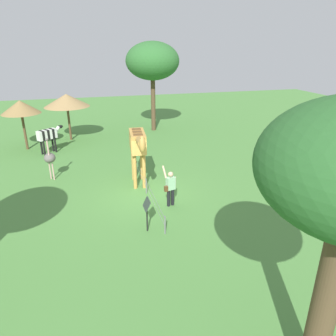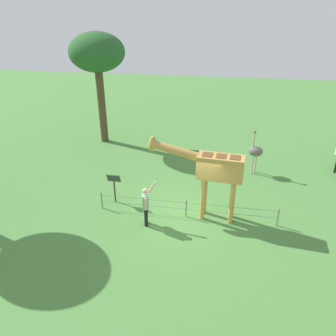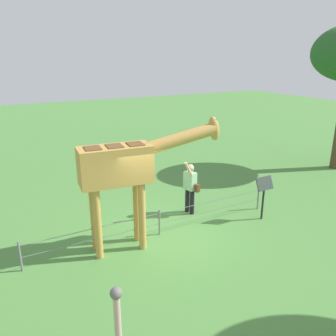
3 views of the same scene
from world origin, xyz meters
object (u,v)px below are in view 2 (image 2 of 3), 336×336
Objects in this scene: giraffe at (212,169)px; tree_east at (97,54)px; info_sign at (114,182)px; ostrich at (255,151)px; visitor at (146,204)px.

tree_east is (6.94, -7.16, 3.06)m from giraffe.
tree_east is 8.46m from info_sign.
ostrich reaches higher than info_sign.
ostrich is at bearing -147.65° from info_sign.
info_sign is (4.04, -0.43, -1.16)m from giraffe.
giraffe is 4.22m from info_sign.
giraffe reaches higher than info_sign.
giraffe is 10.43m from tree_east.
giraffe reaches higher than visitor.
ostrich is 0.35× the size of tree_east.
visitor is 6.72m from ostrich.
visitor is at bearing 21.68° from giraffe.
visitor is 1.34× the size of info_sign.
ostrich is (-1.96, -4.22, -0.94)m from giraffe.
ostrich is at bearing 161.76° from tree_east.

